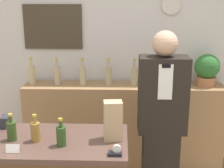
{
  "coord_description": "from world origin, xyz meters",
  "views": [
    {
      "loc": [
        0.19,
        -1.53,
        1.9
      ],
      "look_at": [
        0.11,
        1.14,
        1.16
      ],
      "focal_mm": 50.0,
      "sensor_mm": 36.0,
      "label": 1
    }
  ],
  "objects": [
    {
      "name": "back_shelf",
      "position": [
        0.22,
        1.76,
        0.49
      ],
      "size": [
        2.19,
        0.37,
        0.98
      ],
      "color": "#9E754C",
      "rests_on": "ground_plane"
    },
    {
      "name": "potted_plant",
      "position": [
        1.11,
        1.78,
        1.16
      ],
      "size": [
        0.27,
        0.27,
        0.35
      ],
      "color": "#B27047",
      "rests_on": "back_shelf"
    },
    {
      "name": "shelf_bottle_4",
      "position": [
        0.33,
        1.75,
        1.09
      ],
      "size": [
        0.07,
        0.07,
        0.3
      ],
      "color": "tan",
      "rests_on": "back_shelf"
    },
    {
      "name": "price_card_right",
      "position": [
        -0.53,
        0.31,
        0.94
      ],
      "size": [
        0.09,
        0.02,
        0.06
      ],
      "color": "white",
      "rests_on": "display_counter"
    },
    {
      "name": "shelf_bottle_1",
      "position": [
        -0.52,
        1.76,
        1.09
      ],
      "size": [
        0.07,
        0.07,
        0.3
      ],
      "color": "tan",
      "rests_on": "back_shelf"
    },
    {
      "name": "shelf_bottle_6",
      "position": [
        0.89,
        1.76,
        1.09
      ],
      "size": [
        0.07,
        0.07,
        0.3
      ],
      "color": "tan",
      "rests_on": "back_shelf"
    },
    {
      "name": "shelf_bottle_0",
      "position": [
        -0.8,
        1.78,
        1.09
      ],
      "size": [
        0.07,
        0.07,
        0.3
      ],
      "color": "tan",
      "rests_on": "back_shelf"
    },
    {
      "name": "paper_bag",
      "position": [
        0.13,
        0.54,
        1.06
      ],
      "size": [
        0.14,
        0.11,
        0.29
      ],
      "color": "tan",
      "rests_on": "display_counter"
    },
    {
      "name": "gift_box",
      "position": [
        -0.75,
        0.74,
        0.96
      ],
      "size": [
        0.11,
        0.12,
        0.09
      ],
      "color": "#2D2D33",
      "rests_on": "display_counter"
    },
    {
      "name": "back_wall",
      "position": [
        -0.0,
        2.0,
        1.35
      ],
      "size": [
        5.2,
        0.09,
        2.7
      ],
      "color": "silver",
      "rests_on": "ground_plane"
    },
    {
      "name": "counter_bottle_2",
      "position": [
        -0.42,
        0.49,
        0.99
      ],
      "size": [
        0.07,
        0.07,
        0.2
      ],
      "color": "olive",
      "rests_on": "display_counter"
    },
    {
      "name": "counter_bottle_3",
      "position": [
        -0.22,
        0.43,
        0.99
      ],
      "size": [
        0.07,
        0.07,
        0.2
      ],
      "color": "#2B491E",
      "rests_on": "display_counter"
    },
    {
      "name": "counter_bottle_1",
      "position": [
        -0.59,
        0.5,
        0.99
      ],
      "size": [
        0.07,
        0.07,
        0.2
      ],
      "color": "#32491E",
      "rests_on": "display_counter"
    },
    {
      "name": "shopkeeper",
      "position": [
        0.55,
        1.04,
        0.82
      ],
      "size": [
        0.42,
        0.26,
        1.65
      ],
      "color": "black",
      "rests_on": "ground_plane"
    },
    {
      "name": "shelf_bottle_5",
      "position": [
        0.61,
        1.77,
        1.09
      ],
      "size": [
        0.07,
        0.07,
        0.3
      ],
      "color": "tan",
      "rests_on": "back_shelf"
    },
    {
      "name": "shelf_bottle_2",
      "position": [
        -0.24,
        1.76,
        1.09
      ],
      "size": [
        0.07,
        0.07,
        0.3
      ],
      "color": "tan",
      "rests_on": "back_shelf"
    },
    {
      "name": "tape_dispenser",
      "position": [
        0.16,
        0.3,
        0.93
      ],
      "size": [
        0.09,
        0.06,
        0.07
      ],
      "color": "black",
      "rests_on": "display_counter"
    },
    {
      "name": "shelf_bottle_3",
      "position": [
        0.05,
        1.77,
        1.09
      ],
      "size": [
        0.07,
        0.07,
        0.3
      ],
      "color": "tan",
      "rests_on": "back_shelf"
    }
  ]
}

